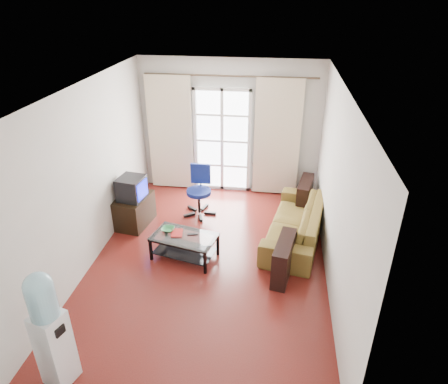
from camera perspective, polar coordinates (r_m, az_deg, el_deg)
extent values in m
plane|color=maroon|center=(6.41, -2.17, -9.83)|extent=(5.20, 5.20, 0.00)
plane|color=white|center=(5.23, -2.70, 14.39)|extent=(5.20, 5.20, 0.00)
cube|color=beige|center=(8.08, 0.85, 9.21)|extent=(3.60, 0.02, 2.70)
cube|color=beige|center=(3.62, -9.94, -17.44)|extent=(3.60, 0.02, 2.70)
cube|color=beige|center=(6.25, -18.90, 1.99)|extent=(0.02, 5.20, 2.70)
cube|color=beige|center=(5.68, 15.77, -0.11)|extent=(0.02, 5.20, 2.70)
cube|color=white|center=(8.15, -0.25, 7.33)|extent=(1.01, 0.02, 2.04)
cube|color=white|center=(8.13, -0.27, 7.28)|extent=(1.16, 0.06, 2.15)
cylinder|color=#4C3F2D|center=(7.72, 0.81, 16.25)|extent=(3.30, 0.04, 0.04)
cube|color=beige|center=(8.24, -7.66, 8.24)|extent=(0.90, 0.07, 2.35)
cube|color=beige|center=(7.96, 7.59, 7.54)|extent=(0.90, 0.07, 2.35)
cube|color=#9A9A9C|center=(8.31, 6.20, 2.01)|extent=(0.64, 0.12, 0.64)
imported|color=brown|center=(6.89, 10.18, -4.28)|extent=(2.38, 1.57, 0.61)
cube|color=silver|center=(6.29, -5.73, -6.33)|extent=(1.10, 0.78, 0.01)
cube|color=black|center=(6.45, -5.62, -8.36)|extent=(1.02, 0.71, 0.01)
cube|color=black|center=(6.42, -10.42, -8.07)|extent=(0.05, 0.05, 0.40)
cube|color=black|center=(6.05, -2.71, -10.06)|extent=(0.05, 0.05, 0.40)
cube|color=black|center=(6.78, -8.24, -5.79)|extent=(0.05, 0.05, 0.40)
cube|color=black|center=(6.43, -0.88, -7.50)|extent=(0.05, 0.05, 0.40)
imported|color=#2D7B49|center=(6.44, -7.99, -5.30)|extent=(0.22, 0.22, 0.05)
imported|color=#A21419|center=(6.36, -7.54, -5.85)|extent=(0.25, 0.29, 0.02)
cube|color=black|center=(6.30, -4.52, -6.04)|extent=(0.17, 0.09, 0.02)
cube|color=black|center=(7.37, -12.71, -2.60)|extent=(0.61, 0.81, 0.55)
cube|color=black|center=(7.10, -13.08, 0.53)|extent=(0.47, 0.50, 0.41)
cube|color=#0C19E5|center=(7.00, -11.59, 0.31)|extent=(0.07, 0.35, 0.30)
cube|color=black|center=(7.18, -14.32, 0.71)|extent=(0.17, 0.32, 0.27)
cylinder|color=black|center=(7.53, -3.57, -1.53)|extent=(0.05, 0.05, 0.48)
cylinder|color=navy|center=(7.42, -3.62, 0.01)|extent=(0.46, 0.46, 0.07)
cube|color=navy|center=(7.48, -3.37, 2.64)|extent=(0.37, 0.05, 0.39)
cube|color=white|center=(4.88, -23.00, -19.82)|extent=(0.37, 0.37, 0.93)
cylinder|color=#8DC7DB|center=(4.45, -24.57, -13.99)|extent=(0.28, 0.28, 0.37)
sphere|color=#8DC7DB|center=(4.33, -25.05, -12.11)|extent=(0.28, 0.28, 0.28)
cube|color=black|center=(4.57, -22.45, -17.84)|extent=(0.07, 0.12, 0.10)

